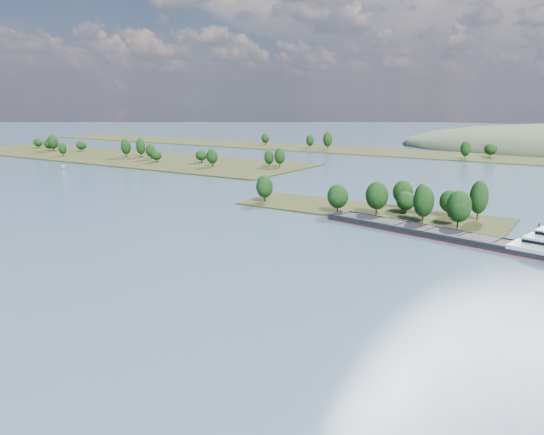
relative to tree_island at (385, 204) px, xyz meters
The scene contains 6 objects.
ground 59.17m from the tree_island, 97.02° to the right, with size 1800.00×1800.00×0.00m, color #3E576C.
tree_island is the anchor object (origin of this frame).
left_bank 249.69m from the tree_island, 160.94° to the left, with size 300.00×80.00×15.37m.
back_shoreline 221.20m from the tree_island, 89.42° to the left, with size 900.00×60.00×15.90m.
cargo_barge 37.45m from the tree_island, 36.03° to the right, with size 77.12×23.81×10.39m.
motorboat 212.60m from the tree_island, behind, with size 2.38×6.34×2.45m, color silver.
Camera 1 is at (75.11, -0.99, 40.65)m, focal length 35.00 mm.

